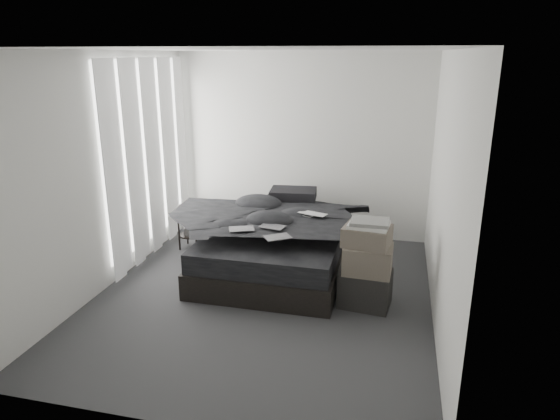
% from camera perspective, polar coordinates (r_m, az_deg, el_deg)
% --- Properties ---
extents(floor, '(3.60, 4.20, 0.01)m').
position_cam_1_polar(floor, '(5.61, -1.92, -9.74)').
color(floor, '#323235').
rests_on(floor, ground).
extents(ceiling, '(3.60, 4.20, 0.01)m').
position_cam_1_polar(ceiling, '(4.99, -2.24, 17.87)').
color(ceiling, white).
rests_on(ceiling, ground).
extents(wall_back, '(3.60, 0.01, 2.60)m').
position_cam_1_polar(wall_back, '(7.15, 2.44, 7.27)').
color(wall_back, silver).
rests_on(wall_back, ground).
extents(wall_front, '(3.60, 0.01, 2.60)m').
position_cam_1_polar(wall_front, '(3.27, -11.91, -5.64)').
color(wall_front, silver).
rests_on(wall_front, ground).
extents(wall_left, '(0.01, 4.20, 2.60)m').
position_cam_1_polar(wall_left, '(5.88, -19.29, 4.06)').
color(wall_left, silver).
rests_on(wall_left, ground).
extents(wall_right, '(0.01, 4.20, 2.60)m').
position_cam_1_polar(wall_right, '(4.99, 18.29, 1.91)').
color(wall_right, silver).
rests_on(wall_right, ground).
extents(window_left, '(0.02, 2.00, 2.30)m').
position_cam_1_polar(window_left, '(6.61, -15.06, 6.30)').
color(window_left, white).
rests_on(window_left, wall_left).
extents(curtain_left, '(0.06, 2.12, 2.48)m').
position_cam_1_polar(curtain_left, '(6.60, -14.63, 5.69)').
color(curtain_left, white).
rests_on(curtain_left, wall_left).
extents(bed, '(1.65, 2.18, 0.29)m').
position_cam_1_polar(bed, '(6.20, -0.33, -5.46)').
color(bed, black).
rests_on(bed, floor).
extents(mattress, '(1.59, 2.11, 0.23)m').
position_cam_1_polar(mattress, '(6.11, -0.33, -3.19)').
color(mattress, black).
rests_on(mattress, bed).
extents(duvet, '(1.61, 1.86, 0.25)m').
position_cam_1_polar(duvet, '(5.98, -0.46, -1.19)').
color(duvet, black).
rests_on(duvet, mattress).
extents(pillow_lower, '(0.65, 0.45, 0.15)m').
position_cam_1_polar(pillow_lower, '(6.83, 0.95, 0.75)').
color(pillow_lower, black).
rests_on(pillow_lower, mattress).
extents(pillow_upper, '(0.65, 0.48, 0.14)m').
position_cam_1_polar(pillow_upper, '(6.76, 1.53, 1.81)').
color(pillow_upper, black).
rests_on(pillow_upper, pillow_lower).
extents(laptop, '(0.40, 0.32, 0.03)m').
position_cam_1_polar(laptop, '(5.95, 3.52, 0.11)').
color(laptop, silver).
rests_on(laptop, duvet).
extents(comic_a, '(0.32, 0.27, 0.01)m').
position_cam_1_polar(comic_a, '(5.53, -4.44, -1.39)').
color(comic_a, black).
rests_on(comic_a, duvet).
extents(comic_b, '(0.31, 0.23, 0.01)m').
position_cam_1_polar(comic_b, '(5.58, -0.86, -1.07)').
color(comic_b, black).
rests_on(comic_b, duvet).
extents(comic_c, '(0.33, 0.30, 0.01)m').
position_cam_1_polar(comic_c, '(5.26, -0.29, -2.18)').
color(comic_c, black).
rests_on(comic_c, duvet).
extents(side_stand, '(0.34, 0.34, 0.60)m').
position_cam_1_polar(side_stand, '(6.91, -10.12, -1.92)').
color(side_stand, black).
rests_on(side_stand, floor).
extents(papers, '(0.25, 0.20, 0.01)m').
position_cam_1_polar(papers, '(6.81, -10.22, 0.49)').
color(papers, white).
rests_on(papers, side_stand).
extents(floor_books, '(0.17, 0.23, 0.15)m').
position_cam_1_polar(floor_books, '(6.81, -6.84, -4.08)').
color(floor_books, black).
rests_on(floor_books, floor).
extents(box_lower, '(0.56, 0.46, 0.38)m').
position_cam_1_polar(box_lower, '(5.41, 9.72, -8.79)').
color(box_lower, black).
rests_on(box_lower, floor).
extents(box_mid, '(0.50, 0.41, 0.29)m').
position_cam_1_polar(box_mid, '(5.26, 10.01, -5.54)').
color(box_mid, '#595046').
rests_on(box_mid, box_lower).
extents(box_upper, '(0.52, 0.45, 0.20)m').
position_cam_1_polar(box_upper, '(5.18, 9.93, -2.94)').
color(box_upper, '#595046').
rests_on(box_upper, box_mid).
extents(art_book_white, '(0.43, 0.36, 0.04)m').
position_cam_1_polar(art_book_white, '(5.14, 10.12, -1.68)').
color(art_book_white, silver).
rests_on(art_book_white, box_upper).
extents(art_book_snake, '(0.39, 0.31, 0.04)m').
position_cam_1_polar(art_book_snake, '(5.12, 10.25, -1.33)').
color(art_book_snake, silver).
rests_on(art_book_snake, art_book_white).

